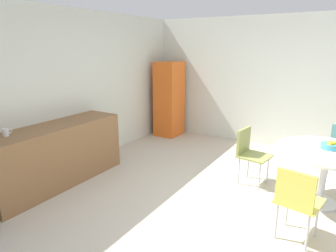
# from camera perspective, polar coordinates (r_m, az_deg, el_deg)

# --- Properties ---
(ground_plane) EXTENTS (6.00, 6.00, 0.00)m
(ground_plane) POSITION_cam_1_polar(r_m,az_deg,el_deg) (3.84, 13.71, -16.83)
(ground_plane) COLOR beige
(wall_back) EXTENTS (6.00, 0.10, 2.60)m
(wall_back) POSITION_cam_1_polar(r_m,az_deg,el_deg) (5.06, -19.59, 6.28)
(wall_back) COLOR silver
(wall_back) RESTS_ON ground_plane
(wall_side_right) EXTENTS (0.10, 6.00, 2.60)m
(wall_side_right) POSITION_cam_1_polar(r_m,az_deg,el_deg) (6.25, 23.16, 7.48)
(wall_side_right) COLOR silver
(wall_side_right) RESTS_ON ground_plane
(counter_block) EXTENTS (2.10, 0.60, 0.90)m
(counter_block) POSITION_cam_1_polar(r_m,az_deg,el_deg) (4.69, -20.75, -5.25)
(counter_block) COLOR brown
(counter_block) RESTS_ON ground_plane
(locker_cabinet) EXTENTS (0.60, 0.50, 1.68)m
(locker_cabinet) POSITION_cam_1_polar(r_m,az_deg,el_deg) (6.76, 0.24, 5.23)
(locker_cabinet) COLOR orange
(locker_cabinet) RESTS_ON ground_plane
(round_table) EXTENTS (1.23, 1.23, 0.75)m
(round_table) POSITION_cam_1_polar(r_m,az_deg,el_deg) (4.25, 28.18, -5.64)
(round_table) COLOR silver
(round_table) RESTS_ON ground_plane
(chair_olive) EXTENTS (0.48, 0.48, 0.83)m
(chair_olive) POSITION_cam_1_polar(r_m,az_deg,el_deg) (4.57, 15.34, -4.37)
(chair_olive) COLOR silver
(chair_olive) RESTS_ON ground_plane
(chair_yellow) EXTENTS (0.49, 0.49, 0.83)m
(chair_yellow) POSITION_cam_1_polar(r_m,az_deg,el_deg) (3.36, 23.65, -12.46)
(chair_yellow) COLOR silver
(chair_yellow) RESTS_ON ground_plane
(fruit_bowl) EXTENTS (0.23, 0.23, 0.11)m
(fruit_bowl) POSITION_cam_1_polar(r_m,az_deg,el_deg) (4.26, 28.86, -3.32)
(fruit_bowl) COLOR teal
(fruit_bowl) RESTS_ON round_table
(mug_white) EXTENTS (0.13, 0.08, 0.09)m
(mug_white) POSITION_cam_1_polar(r_m,az_deg,el_deg) (4.28, -28.85, -1.09)
(mug_white) COLOR white
(mug_white) RESTS_ON counter_block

